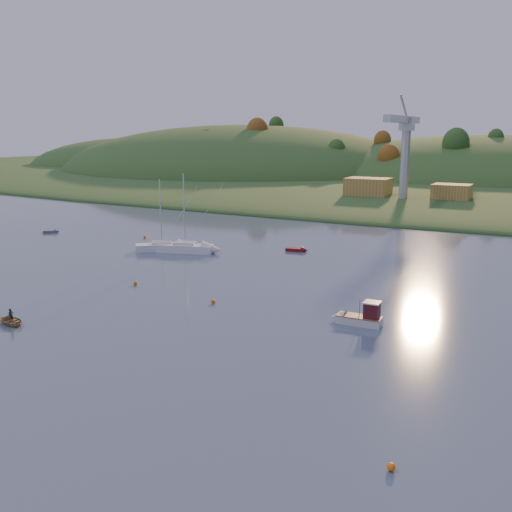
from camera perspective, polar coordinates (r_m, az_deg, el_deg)
The scene contains 22 objects.
far_shore at distance 256.33m, azimuth 19.95°, elevation 7.35°, with size 620.00×220.00×1.50m, color #2E4E1F.
shore_slope at distance 192.46m, azimuth 17.08°, elevation 6.12°, with size 640.00×150.00×7.00m, color #2E4E1F.
hill_left_far at distance 309.21m, azimuth -11.61°, elevation 8.57°, with size 120.00×100.00×32.00m, color #2E4E1F.
hill_left at distance 257.08m, azimuth -1.53°, elevation 8.09°, with size 170.00×140.00×44.00m, color #2E4E1F.
hill_center at distance 235.28m, azimuth 21.65°, elevation 6.84°, with size 140.00×120.00×36.00m, color #2E4E1F.
hillside_trees at distance 212.04m, azimuth 18.14°, elevation 6.58°, with size 280.00×50.00×32.00m, color #204E1C, non-canonical shape.
wharf at distance 149.46m, azimuth 15.74°, elevation 5.01°, with size 42.00×16.00×2.40m, color slate.
shed_west at distance 153.30m, azimuth 11.13°, elevation 6.77°, with size 11.00×8.00×4.80m, color #A06E35.
shed_east at distance 149.59m, azimuth 18.99°, elevation 6.05°, with size 9.00×7.00×4.00m, color #A06E35.
dock_crane at distance 145.55m, azimuth 14.63°, elevation 11.20°, with size 3.20×28.00×20.30m.
fishing_boat at distance 58.89m, azimuth 9.96°, elevation -6.01°, with size 5.37×1.81×3.40m.
sailboat_near at distance 94.45m, azimuth -9.40°, elevation 0.98°, with size 8.07×7.31×11.66m.
sailboat_far at distance 92.68m, azimuth -7.09°, elevation 0.86°, with size 9.52×5.25×12.66m.
canoe at distance 62.98m, azimuth -23.26°, elevation -6.02°, with size 2.46×3.44×0.71m, color olive.
paddler at distance 62.87m, azimuth -23.29°, elevation -5.71°, with size 0.52×0.34×1.43m, color black.
red_tender at distance 92.98m, azimuth 4.38°, elevation 0.62°, with size 3.78×1.89×1.23m.
grey_dinghy at distance 116.67m, azimuth -19.59°, elevation 2.32°, with size 3.09×2.72×1.13m.
buoy_0 at distance 35.79m, azimuth 13.36°, elevation -19.83°, with size 0.50×0.50×0.50m, color orange.
buoy_1 at distance 65.01m, azimuth -4.31°, elevation -4.55°, with size 0.50×0.50×0.50m, color orange.
buoy_2 at distance 106.24m, azimuth -11.07°, elevation 1.90°, with size 0.50×0.50×0.50m, color orange.
buoy_3 at distance 100.02m, azimuth -8.29°, elevation 1.35°, with size 0.50×0.50×0.50m, color orange.
buoy_4 at distance 74.09m, azimuth -11.99°, elevation -2.67°, with size 0.50×0.50×0.50m, color orange.
Camera 1 is at (36.46, -23.01, 19.12)m, focal length 40.00 mm.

